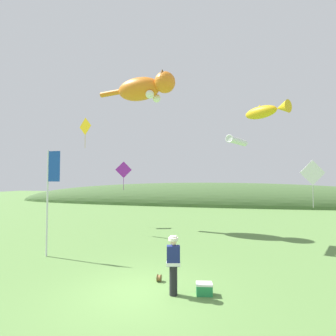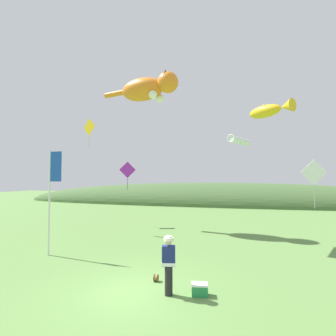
% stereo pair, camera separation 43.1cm
% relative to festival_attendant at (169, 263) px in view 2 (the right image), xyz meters
% --- Properties ---
extents(ground_plane, '(120.00, 120.00, 0.00)m').
position_rel_festival_attendant_xyz_m(ground_plane, '(-1.09, -0.11, -0.95)').
color(ground_plane, '#5B8442').
extents(distant_hill_ridge, '(61.93, 10.53, 6.05)m').
position_rel_festival_attendant_xyz_m(distant_hill_ridge, '(-1.09, 29.91, -0.95)').
color(distant_hill_ridge, '#426033').
rests_on(distant_hill_ridge, ground).
extents(festival_attendant, '(0.47, 0.35, 1.77)m').
position_rel_festival_attendant_xyz_m(festival_attendant, '(0.00, 0.00, 0.00)').
color(festival_attendant, black).
rests_on(festival_attendant, ground).
extents(kite_spool, '(0.13, 0.24, 0.24)m').
position_rel_festival_attendant_xyz_m(kite_spool, '(-0.70, 0.91, -0.83)').
color(kite_spool, olive).
rests_on(kite_spool, ground).
extents(picnic_cooler, '(0.54, 0.41, 0.36)m').
position_rel_festival_attendant_xyz_m(picnic_cooler, '(0.91, 0.23, -0.77)').
color(picnic_cooler, '#268C4C').
rests_on(picnic_cooler, ground).
extents(festival_banner_pole, '(0.66, 0.08, 4.85)m').
position_rel_festival_attendant_xyz_m(festival_banner_pole, '(-6.33, 2.57, 2.22)').
color(festival_banner_pole, silver).
rests_on(festival_banner_pole, ground).
extents(kite_giant_cat, '(6.36, 2.56, 1.96)m').
position_rel_festival_attendant_xyz_m(kite_giant_cat, '(-4.35, 10.14, 9.22)').
color(kite_giant_cat, orange).
extents(kite_fish_windsock, '(2.97, 2.72, 0.98)m').
position_rel_festival_attendant_xyz_m(kite_fish_windsock, '(4.06, 10.52, 7.12)').
color(kite_fish_windsock, gold).
extents(kite_tube_streamer, '(1.27, 2.21, 0.44)m').
position_rel_festival_attendant_xyz_m(kite_tube_streamer, '(2.12, 7.22, 4.70)').
color(kite_tube_streamer, white).
extents(kite_diamond_gold, '(1.14, 0.45, 2.12)m').
position_rel_festival_attendant_xyz_m(kite_diamond_gold, '(-8.04, 8.32, 6.20)').
color(kite_diamond_gold, yellow).
extents(kite_diamond_violet, '(1.06, 0.73, 2.17)m').
position_rel_festival_attendant_xyz_m(kite_diamond_violet, '(-6.21, 10.80, 3.26)').
color(kite_diamond_violet, purple).
extents(kite_diamond_white, '(1.00, 0.24, 1.92)m').
position_rel_festival_attendant_xyz_m(kite_diamond_white, '(4.94, 3.66, 2.80)').
color(kite_diamond_white, white).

